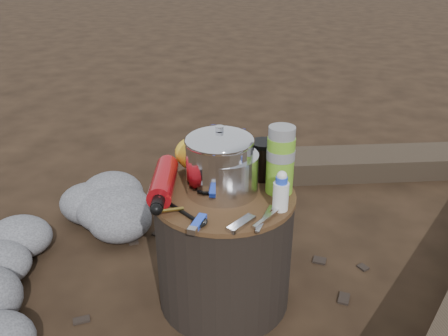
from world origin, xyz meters
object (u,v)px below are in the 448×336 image
(travel_mug, at_px, (263,160))
(thermos, at_px, (280,160))
(stump, at_px, (224,248))
(fuel_bottle, at_px, (163,182))
(camping_pot, at_px, (220,162))

(travel_mug, bearing_deg, thermos, -47.60)
(thermos, bearing_deg, travel_mug, 132.40)
(stump, relative_size, fuel_bottle, 1.46)
(stump, height_order, camping_pot, camping_pot)
(fuel_bottle, bearing_deg, camping_pot, 0.90)
(fuel_bottle, distance_m, thermos, 0.35)
(fuel_bottle, height_order, thermos, thermos)
(stump, relative_size, travel_mug, 3.50)
(thermos, xyz_separation_m, travel_mug, (-0.07, 0.07, -0.04))
(camping_pot, xyz_separation_m, fuel_bottle, (-0.16, -0.05, -0.06))
(stump, relative_size, camping_pot, 2.15)
(camping_pot, bearing_deg, travel_mug, 52.06)
(camping_pot, distance_m, thermos, 0.18)
(stump, distance_m, fuel_bottle, 0.29)
(fuel_bottle, bearing_deg, thermos, 0.92)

